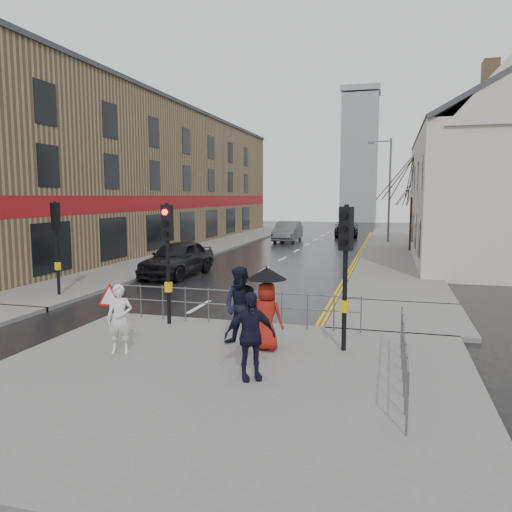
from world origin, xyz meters
The scene contains 24 objects.
ground centered at (0.00, 0.00, 0.00)m, with size 120.00×120.00×0.00m, color black.
near_pavement centered at (3.00, -3.50, 0.07)m, with size 10.00×9.00×0.14m, color #605E5B.
left_pavement centered at (-6.50, 23.00, 0.07)m, with size 4.00×44.00×0.14m, color #605E5B.
right_pavement centered at (6.50, 25.00, 0.07)m, with size 4.00×40.00×0.14m, color #605E5B.
pavement_bridge_right centered at (6.50, 3.00, 0.07)m, with size 4.00×4.20×0.14m, color #605E5B.
building_left_terrace centered at (-12.00, 22.00, 5.00)m, with size 8.00×42.00×10.00m, color #88714F.
building_right_cream centered at (12.00, 18.00, 4.78)m, with size 9.00×16.40×10.10m.
church_tower centered at (1.50, 62.00, 9.00)m, with size 5.00×5.00×18.00m, color gray.
traffic_signal_near_left centered at (0.20, 0.20, 2.46)m, with size 0.28×0.27×3.40m.
traffic_signal_near_right centered at (5.20, -1.00, 2.46)m, with size 0.34×0.33×3.40m.
traffic_signal_far_left centered at (-5.50, 3.00, 2.46)m, with size 0.34×0.33×3.40m.
guard_railing_front centered at (1.95, 0.60, 0.86)m, with size 7.14×0.04×1.00m.
guard_railing_side centered at (6.50, -2.75, 0.84)m, with size 0.04×4.54×1.00m.
warning_sign centered at (-0.80, -1.21, 1.04)m, with size 0.80×0.07×1.35m.
street_lamp centered at (5.82, 28.00, 4.71)m, with size 1.83×0.25×8.00m.
tree_near centered at (7.50, 22.00, 5.14)m, with size 2.40×2.40×6.58m.
tree_far centered at (8.00, 30.00, 4.42)m, with size 2.40×2.40×5.64m.
pedestrian_a centered at (0.26, -2.53, 0.94)m, with size 0.58×0.38×1.59m, color silver.
pedestrian_b centered at (2.79, -1.27, 1.10)m, with size 0.93×0.73×1.92m, color black.
pedestrian_with_umbrella centered at (3.45, -1.44, 1.23)m, with size 0.96×0.96×1.96m.
pedestrian_d centered at (3.59, -3.35, 1.01)m, with size 1.02×0.43×1.75m, color black.
car_parked centered at (-3.40, 8.86, 0.83)m, with size 1.96×4.88×1.66m, color black.
car_mid centered at (-2.01, 27.79, 0.83)m, with size 1.75×5.02×1.65m, color #4D5153.
car_far centered at (2.23, 33.98, 0.75)m, with size 2.10×5.17×1.50m, color black.
Camera 1 is at (6.18, -12.47, 3.73)m, focal length 35.00 mm.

